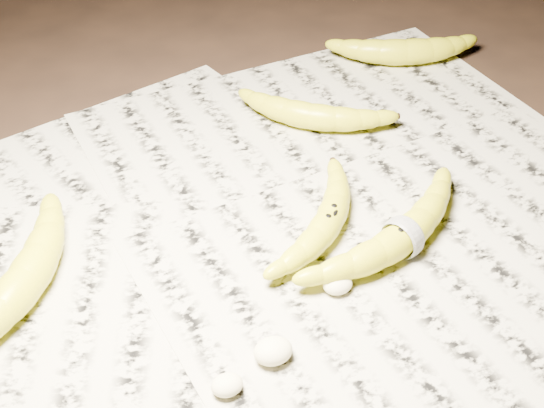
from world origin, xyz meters
name	(u,v)px	position (x,y,z in m)	size (l,w,h in m)	color
ground	(275,257)	(0.00, 0.00, 0.00)	(3.00, 3.00, 0.00)	black
newspaper_patch	(247,248)	(-0.02, 0.02, 0.00)	(0.90, 0.70, 0.01)	#AAA692
banana_left_b	(23,279)	(-0.24, 0.04, 0.03)	(0.21, 0.06, 0.04)	yellow
banana_center	(329,218)	(0.06, 0.01, 0.02)	(0.17, 0.05, 0.03)	yellow
banana_taped	(403,235)	(0.12, -0.04, 0.03)	(0.21, 0.06, 0.04)	yellow
banana_upper_a	(310,113)	(0.13, 0.20, 0.02)	(0.17, 0.05, 0.03)	yellow
banana_upper_b	(405,50)	(0.32, 0.29, 0.03)	(0.18, 0.06, 0.04)	yellow
measuring_tape	(403,235)	(0.12, -0.04, 0.03)	(0.05, 0.05, 0.00)	white
flesh_chunk_a	(273,348)	(-0.05, -0.12, 0.02)	(0.04, 0.03, 0.02)	#EFEBB9
flesh_chunk_b	(227,382)	(-0.10, -0.14, 0.02)	(0.03, 0.02, 0.02)	#EFEBB9
flesh_chunk_c	(338,281)	(0.04, -0.07, 0.02)	(0.03, 0.02, 0.02)	#EFEBB9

